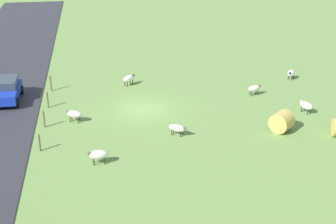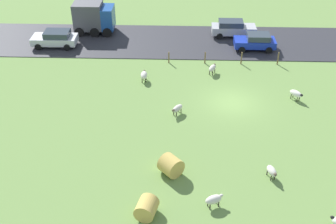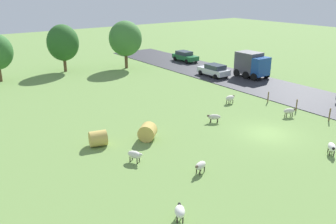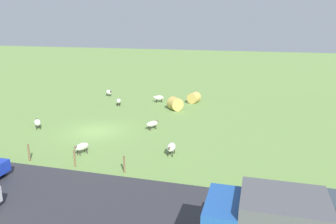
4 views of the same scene
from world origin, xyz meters
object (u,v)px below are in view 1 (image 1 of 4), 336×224
(sheep_4, at_px, (254,88))
(sheep_0, at_px, (291,73))
(sheep_2, at_px, (74,114))
(car_2, at_px, (6,90))
(hay_bale_1, at_px, (282,122))
(sheep_6, at_px, (306,106))
(sheep_3, at_px, (129,79))
(sheep_1, at_px, (177,128))
(sheep_5, at_px, (98,155))

(sheep_4, bearing_deg, sheep_0, -143.18)
(sheep_2, distance_m, sheep_4, 13.76)
(sheep_4, bearing_deg, car_2, -4.45)
(sheep_4, distance_m, hay_bale_1, 6.37)
(sheep_6, bearing_deg, car_2, -13.94)
(sheep_2, xyz_separation_m, hay_bale_1, (-13.27, 3.34, 0.10))
(sheep_2, height_order, car_2, car_2)
(sheep_2, relative_size, sheep_3, 1.02)
(sheep_4, bearing_deg, sheep_2, 12.72)
(sheep_6, relative_size, hay_bale_1, 0.90)
(sheep_1, distance_m, sheep_5, 5.83)
(hay_bale_1, bearing_deg, car_2, -23.07)
(sheep_5, bearing_deg, car_2, -58.01)
(sheep_0, distance_m, hay_bale_1, 10.30)
(sheep_6, bearing_deg, sheep_1, 13.48)
(sheep_3, xyz_separation_m, sheep_6, (-11.87, 7.27, -0.02))
(sheep_6, xyz_separation_m, car_2, (21.04, -5.22, 0.34))
(sheep_1, xyz_separation_m, sheep_3, (2.38, -9.55, 0.06))
(sheep_0, xyz_separation_m, sheep_1, (10.96, 9.10, -0.00))
(sheep_2, bearing_deg, sheep_5, 104.00)
(sheep_6, distance_m, hay_bale_1, 3.75)
(sheep_0, distance_m, sheep_3, 13.35)
(sheep_5, distance_m, sheep_6, 15.42)
(sheep_2, bearing_deg, sheep_3, -122.35)
(sheep_4, relative_size, sheep_5, 0.95)
(sheep_5, relative_size, hay_bale_1, 0.90)
(hay_bale_1, bearing_deg, sheep_5, 12.75)
(sheep_3, xyz_separation_m, sheep_5, (2.63, 12.51, 0.01))
(sheep_1, relative_size, sheep_2, 0.98)
(sheep_4, height_order, sheep_5, sheep_5)
(sheep_3, xyz_separation_m, car_2, (9.17, 2.05, 0.32))
(sheep_6, relative_size, car_2, 0.30)
(sheep_0, bearing_deg, sheep_5, 37.05)
(sheep_5, bearing_deg, sheep_2, -76.00)
(sheep_0, relative_size, sheep_6, 0.88)
(hay_bale_1, bearing_deg, sheep_3, -47.13)
(sheep_4, xyz_separation_m, car_2, (18.46, -1.44, 0.35))
(sheep_6, bearing_deg, sheep_3, -31.50)
(sheep_2, distance_m, hay_bale_1, 13.68)
(sheep_1, distance_m, sheep_3, 9.84)
(sheep_0, height_order, sheep_4, sheep_0)
(sheep_1, bearing_deg, sheep_6, -166.52)
(sheep_1, bearing_deg, sheep_4, -138.73)
(sheep_5, xyz_separation_m, sheep_6, (-14.50, -5.24, -0.03))
(car_2, bearing_deg, sheep_1, 147.01)
(sheep_4, relative_size, hay_bale_1, 0.86)
(sheep_3, bearing_deg, sheep_6, 148.50)
(hay_bale_1, bearing_deg, sheep_0, -114.08)
(sheep_0, height_order, sheep_1, sheep_0)
(sheep_4, distance_m, sheep_6, 4.58)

